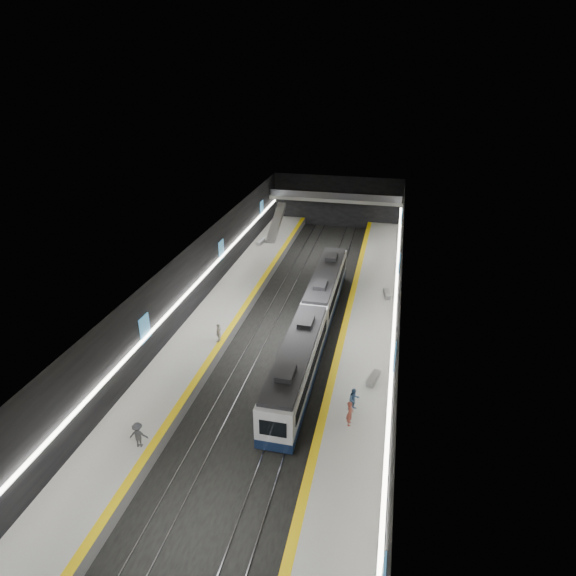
% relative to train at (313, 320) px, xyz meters
% --- Properties ---
extents(ground, '(70.00, 70.00, 0.00)m').
position_rel_train_xyz_m(ground, '(-2.50, -0.31, -2.20)').
color(ground, black).
rests_on(ground, ground).
extents(ceiling, '(20.00, 70.00, 0.04)m').
position_rel_train_xyz_m(ceiling, '(-2.50, -0.31, 5.80)').
color(ceiling, beige).
rests_on(ceiling, wall_left).
extents(wall_left, '(0.04, 70.00, 8.00)m').
position_rel_train_xyz_m(wall_left, '(-12.50, -0.31, 1.80)').
color(wall_left, black).
rests_on(wall_left, ground).
extents(wall_right, '(0.04, 70.00, 8.00)m').
position_rel_train_xyz_m(wall_right, '(7.50, -0.31, 1.80)').
color(wall_right, black).
rests_on(wall_right, ground).
extents(wall_back, '(20.00, 0.04, 8.00)m').
position_rel_train_xyz_m(wall_back, '(-2.50, 34.69, 1.80)').
color(wall_back, black).
rests_on(wall_back, ground).
extents(platform_left, '(5.00, 70.00, 1.00)m').
position_rel_train_xyz_m(platform_left, '(-10.00, -0.31, -1.70)').
color(platform_left, slate).
rests_on(platform_left, ground).
extents(tile_surface_left, '(5.00, 70.00, 0.02)m').
position_rel_train_xyz_m(tile_surface_left, '(-10.00, -0.31, -1.19)').
color(tile_surface_left, '#B3B3AE').
rests_on(tile_surface_left, platform_left).
extents(tactile_strip_left, '(0.60, 70.00, 0.02)m').
position_rel_train_xyz_m(tactile_strip_left, '(-7.80, -0.31, -1.18)').
color(tactile_strip_left, yellow).
rests_on(tactile_strip_left, platform_left).
extents(platform_right, '(5.00, 70.00, 1.00)m').
position_rel_train_xyz_m(platform_right, '(5.00, -0.31, -1.70)').
color(platform_right, slate).
rests_on(platform_right, ground).
extents(tile_surface_right, '(5.00, 70.00, 0.02)m').
position_rel_train_xyz_m(tile_surface_right, '(5.00, -0.31, -1.19)').
color(tile_surface_right, '#B3B3AE').
rests_on(tile_surface_right, platform_right).
extents(tactile_strip_right, '(0.60, 70.00, 0.02)m').
position_rel_train_xyz_m(tactile_strip_right, '(2.80, -0.31, -1.18)').
color(tactile_strip_right, yellow).
rests_on(tactile_strip_right, platform_right).
extents(rails, '(6.52, 70.00, 0.12)m').
position_rel_train_xyz_m(rails, '(-2.50, -0.31, -2.14)').
color(rails, gray).
rests_on(rails, ground).
extents(train, '(2.69, 30.05, 3.60)m').
position_rel_train_xyz_m(train, '(0.00, 0.00, 0.00)').
color(train, '#101E3C').
rests_on(train, ground).
extents(ad_posters, '(19.94, 53.50, 2.20)m').
position_rel_train_xyz_m(ad_posters, '(-2.50, 0.69, 2.30)').
color(ad_posters, teal).
rests_on(ad_posters, wall_left).
extents(cove_light_left, '(0.25, 68.60, 0.12)m').
position_rel_train_xyz_m(cove_light_left, '(-12.30, -0.31, 1.60)').
color(cove_light_left, white).
rests_on(cove_light_left, wall_left).
extents(cove_light_right, '(0.25, 68.60, 0.12)m').
position_rel_train_xyz_m(cove_light_right, '(7.30, -0.31, 1.60)').
color(cove_light_right, white).
rests_on(cove_light_right, wall_right).
extents(mezzanine_bridge, '(20.00, 3.00, 1.50)m').
position_rel_train_xyz_m(mezzanine_bridge, '(-2.50, 32.62, 2.84)').
color(mezzanine_bridge, gray).
rests_on(mezzanine_bridge, wall_left).
extents(escalator, '(1.20, 7.50, 3.92)m').
position_rel_train_xyz_m(escalator, '(-10.00, 25.69, 0.70)').
color(escalator, '#99999E').
rests_on(escalator, platform_left).
extents(bench_left_far, '(0.75, 2.09, 0.50)m').
position_rel_train_xyz_m(bench_left_far, '(-11.26, 21.78, -0.95)').
color(bench_left_far, '#99999E').
rests_on(bench_left_far, platform_left).
extents(bench_right_near, '(1.04, 2.09, 0.49)m').
position_rel_train_xyz_m(bench_right_near, '(6.05, -6.48, -0.95)').
color(bench_right_near, '#99999E').
rests_on(bench_right_near, platform_right).
extents(bench_right_far, '(0.87, 2.11, 0.50)m').
position_rel_train_xyz_m(bench_right_far, '(6.47, 9.09, -0.95)').
color(bench_right_far, '#99999E').
rests_on(bench_right_far, platform_right).
extents(passenger_right_a, '(0.47, 0.71, 1.93)m').
position_rel_train_xyz_m(passenger_right_a, '(4.73, -11.92, -0.23)').
color(passenger_right_a, '#AA4F3F').
rests_on(passenger_right_a, platform_right).
extents(passenger_right_b, '(1.09, 1.04, 1.78)m').
position_rel_train_xyz_m(passenger_right_b, '(4.84, -10.26, -0.31)').
color(passenger_right_b, '#466997').
rests_on(passenger_right_b, platform_right).
extents(passenger_left_a, '(0.47, 1.08, 1.83)m').
position_rel_train_xyz_m(passenger_left_a, '(-8.00, -3.60, -0.28)').
color(passenger_left_a, silver).
rests_on(passenger_left_a, platform_left).
extents(passenger_left_b, '(1.32, 0.92, 1.88)m').
position_rel_train_xyz_m(passenger_left_b, '(-8.59, -17.10, -0.26)').
color(passenger_left_b, '#3B3D43').
rests_on(passenger_left_b, platform_left).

